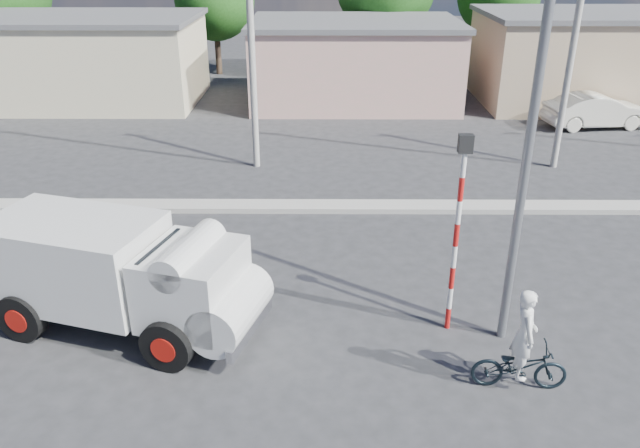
{
  "coord_description": "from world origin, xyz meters",
  "views": [
    {
      "loc": [
        0.51,
        -9.92,
        7.77
      ],
      "look_at": [
        0.41,
        4.06,
        1.3
      ],
      "focal_mm": 35.0,
      "sensor_mm": 36.0,
      "label": 1
    }
  ],
  "objects_px": {
    "car_cream": "(597,111)",
    "traffic_pole": "(458,219)",
    "truck": "(124,274)",
    "streetlight": "(525,107)",
    "cyclist": "(522,347)",
    "bicycle": "(519,366)"
  },
  "relations": [
    {
      "from": "streetlight",
      "to": "car_cream",
      "type": "bearing_deg",
      "value": 62.33
    },
    {
      "from": "truck",
      "to": "bicycle",
      "type": "relative_size",
      "value": 3.51
    },
    {
      "from": "truck",
      "to": "cyclist",
      "type": "distance_m",
      "value": 8.1
    },
    {
      "from": "truck",
      "to": "cyclist",
      "type": "height_order",
      "value": "truck"
    },
    {
      "from": "car_cream",
      "to": "bicycle",
      "type": "bearing_deg",
      "value": 147.28
    },
    {
      "from": "car_cream",
      "to": "streetlight",
      "type": "distance_m",
      "value": 18.62
    },
    {
      "from": "truck",
      "to": "traffic_pole",
      "type": "height_order",
      "value": "traffic_pole"
    },
    {
      "from": "truck",
      "to": "cyclist",
      "type": "bearing_deg",
      "value": 2.8
    },
    {
      "from": "truck",
      "to": "car_cream",
      "type": "distance_m",
      "value": 22.68
    },
    {
      "from": "cyclist",
      "to": "traffic_pole",
      "type": "xyz_separation_m",
      "value": [
        -0.97,
        1.95,
        1.69
      ]
    },
    {
      "from": "bicycle",
      "to": "traffic_pole",
      "type": "height_order",
      "value": "traffic_pole"
    },
    {
      "from": "truck",
      "to": "bicycle",
      "type": "distance_m",
      "value": 8.14
    },
    {
      "from": "bicycle",
      "to": "cyclist",
      "type": "height_order",
      "value": "cyclist"
    },
    {
      "from": "truck",
      "to": "streetlight",
      "type": "height_order",
      "value": "streetlight"
    },
    {
      "from": "car_cream",
      "to": "traffic_pole",
      "type": "relative_size",
      "value": 1.04
    },
    {
      "from": "bicycle",
      "to": "streetlight",
      "type": "height_order",
      "value": "streetlight"
    },
    {
      "from": "car_cream",
      "to": "traffic_pole",
      "type": "xyz_separation_m",
      "value": [
        -9.36,
        -15.76,
        1.85
      ]
    },
    {
      "from": "truck",
      "to": "car_cream",
      "type": "xyz_separation_m",
      "value": [
        16.26,
        15.8,
        -0.59
      ]
    },
    {
      "from": "truck",
      "to": "bicycle",
      "type": "height_order",
      "value": "truck"
    },
    {
      "from": "cyclist",
      "to": "streetlight",
      "type": "distance_m",
      "value": 4.38
    },
    {
      "from": "truck",
      "to": "streetlight",
      "type": "distance_m",
      "value": 8.64
    },
    {
      "from": "car_cream",
      "to": "truck",
      "type": "bearing_deg",
      "value": 126.83
    }
  ]
}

